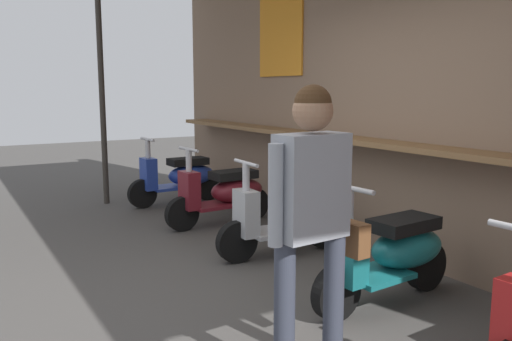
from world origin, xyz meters
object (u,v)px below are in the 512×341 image
at_px(scooter_blue, 181,177).
at_px(shopper_with_handbag, 313,204).
at_px(scooter_teal, 393,253).
at_px(scooter_maroon, 225,193).
at_px(scooter_silver, 290,216).

xyz_separation_m(scooter_blue, shopper_with_handbag, (4.64, -1.17, 0.62)).
relative_size(scooter_blue, shopper_with_handbag, 0.84).
xyz_separation_m(scooter_teal, shopper_with_handbag, (0.52, -1.17, 0.62)).
xyz_separation_m(scooter_blue, scooter_maroon, (1.37, -0.00, 0.00)).
bearing_deg(scooter_blue, scooter_silver, 88.71).
bearing_deg(scooter_blue, scooter_teal, 88.71).
bearing_deg(scooter_teal, shopper_with_handbag, 20.28).
bearing_deg(scooter_teal, scooter_blue, -93.62).
relative_size(scooter_maroon, shopper_with_handbag, 0.85).
bearing_deg(scooter_silver, scooter_blue, -86.40).
bearing_deg(scooter_teal, scooter_maroon, -93.62).
bearing_deg(scooter_maroon, scooter_silver, 87.43).
distance_m(scooter_maroon, shopper_with_handbag, 3.53).
height_order(scooter_blue, scooter_maroon, same).
bearing_deg(shopper_with_handbag, scooter_silver, -35.01).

